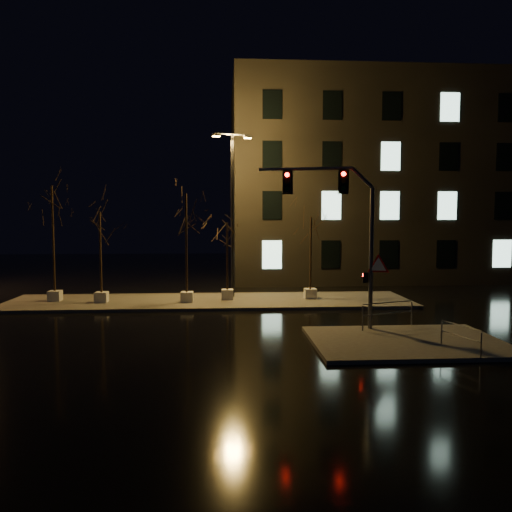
{
  "coord_description": "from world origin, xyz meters",
  "views": [
    {
      "loc": [
        0.78,
        -21.24,
        4.63
      ],
      "look_at": [
        2.34,
        2.96,
        2.8
      ],
      "focal_mm": 35.0,
      "sensor_mm": 36.0,
      "label": 1
    }
  ],
  "objects": [
    {
      "name": "streetlight_main",
      "position": [
        1.27,
        7.17,
        5.49
      ],
      "size": [
        2.28,
        0.88,
        9.25
      ],
      "rotation": [
        0.0,
        0.0,
        0.28
      ],
      "color": "black",
      "rests_on": "median"
    },
    {
      "name": "tree_4",
      "position": [
        5.61,
        6.23,
        3.72
      ],
      "size": [
        1.8,
        1.8,
        4.7
      ],
      "color": "beige",
      "rests_on": "median"
    },
    {
      "name": "tree_3",
      "position": [
        0.96,
        6.22,
        3.47
      ],
      "size": [
        1.8,
        1.8,
        4.38
      ],
      "color": "beige",
      "rests_on": "median"
    },
    {
      "name": "tree_2",
      "position": [
        -1.22,
        5.47,
        4.67
      ],
      "size": [
        1.8,
        1.8,
        5.96
      ],
      "color": "beige",
      "rests_on": "median"
    },
    {
      "name": "sidewalk_corner",
      "position": [
        7.5,
        -3.5,
        0.07
      ],
      "size": [
        7.0,
        5.0,
        0.15
      ],
      "primitive_type": "cube",
      "color": "#45423E",
      "rests_on": "ground"
    },
    {
      "name": "ground",
      "position": [
        0.0,
        0.0,
        0.0
      ],
      "size": [
        90.0,
        90.0,
        0.0
      ],
      "primitive_type": "plane",
      "color": "black",
      "rests_on": "ground"
    },
    {
      "name": "tree_0",
      "position": [
        -8.42,
        6.31,
        5.01
      ],
      "size": [
        1.8,
        1.8,
        6.41
      ],
      "color": "beige",
      "rests_on": "median"
    },
    {
      "name": "building",
      "position": [
        14.0,
        18.0,
        7.5
      ],
      "size": [
        25.0,
        12.0,
        15.0
      ],
      "primitive_type": "cube",
      "color": "black",
      "rests_on": "ground"
    },
    {
      "name": "tree_1",
      "position": [
        -5.78,
        5.68,
        3.92
      ],
      "size": [
        1.8,
        1.8,
        4.96
      ],
      "color": "beige",
      "rests_on": "median"
    },
    {
      "name": "traffic_signal_mast",
      "position": [
        5.69,
        -1.25,
        4.46
      ],
      "size": [
        5.23,
        1.41,
        6.57
      ],
      "rotation": [
        0.0,
        0.0,
        -0.24
      ],
      "color": "#54555B",
      "rests_on": "sidewalk_corner"
    },
    {
      "name": "median",
      "position": [
        0.0,
        6.0,
        0.07
      ],
      "size": [
        22.0,
        5.0,
        0.15
      ],
      "primitive_type": "cube",
      "color": "#45423E",
      "rests_on": "ground"
    },
    {
      "name": "guard_rail_a",
      "position": [
        7.46,
        -1.5,
        0.85
      ],
      "size": [
        2.36,
        0.86,
        1.08
      ],
      "rotation": [
        0.0,
        0.0,
        0.33
      ],
      "color": "#54555B",
      "rests_on": "sidewalk_corner"
    },
    {
      "name": "guard_rail_b",
      "position": [
        8.76,
        -5.11,
        0.72
      ],
      "size": [
        0.57,
        1.81,
        0.89
      ],
      "rotation": [
        0.0,
        0.0,
        1.86
      ],
      "color": "#54555B",
      "rests_on": "sidewalk_corner"
    }
  ]
}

